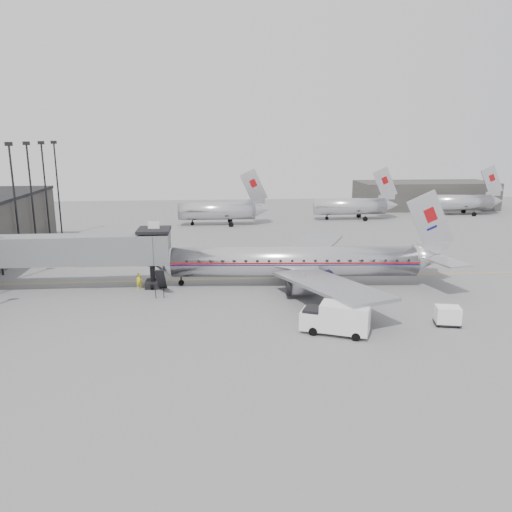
{
  "coord_description": "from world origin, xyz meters",
  "views": [
    {
      "loc": [
        -2.69,
        -48.96,
        15.89
      ],
      "look_at": [
        1.89,
        3.68,
        3.2
      ],
      "focal_mm": 35.0,
      "sensor_mm": 36.0,
      "label": 1
    }
  ],
  "objects_px": {
    "baggage_cart_white": "(448,315)",
    "ramp_worker": "(139,281)",
    "airliner": "(300,262)",
    "service_van": "(336,318)",
    "baggage_cart_navy": "(323,279)"
  },
  "relations": [
    {
      "from": "baggage_cart_navy",
      "to": "ramp_worker",
      "type": "height_order",
      "value": "baggage_cart_navy"
    },
    {
      "from": "airliner",
      "to": "service_van",
      "type": "xyz_separation_m",
      "value": [
        0.56,
        -14.01,
        -1.26
      ]
    },
    {
      "from": "service_van",
      "to": "baggage_cart_navy",
      "type": "xyz_separation_m",
      "value": [
        1.85,
        13.06,
        -0.43
      ]
    },
    {
      "from": "service_van",
      "to": "ramp_worker",
      "type": "relative_size",
      "value": 3.45
    },
    {
      "from": "baggage_cart_white",
      "to": "ramp_worker",
      "type": "bearing_deg",
      "value": 167.95
    },
    {
      "from": "ramp_worker",
      "to": "baggage_cart_white",
      "type": "bearing_deg",
      "value": -50.67
    },
    {
      "from": "airliner",
      "to": "baggage_cart_navy",
      "type": "xyz_separation_m",
      "value": [
        2.41,
        -0.95,
        -1.69
      ]
    },
    {
      "from": "airliner",
      "to": "service_van",
      "type": "bearing_deg",
      "value": -83.63
    },
    {
      "from": "baggage_cart_navy",
      "to": "baggage_cart_white",
      "type": "relative_size",
      "value": 1.13
    },
    {
      "from": "baggage_cart_white",
      "to": "ramp_worker",
      "type": "distance_m",
      "value": 30.85
    },
    {
      "from": "airliner",
      "to": "baggage_cart_navy",
      "type": "relative_size",
      "value": 12.09
    },
    {
      "from": "baggage_cart_white",
      "to": "ramp_worker",
      "type": "xyz_separation_m",
      "value": [
        -27.98,
        13.0,
        -0.02
      ]
    },
    {
      "from": "airliner",
      "to": "baggage_cart_navy",
      "type": "distance_m",
      "value": 3.1
    },
    {
      "from": "ramp_worker",
      "to": "service_van",
      "type": "bearing_deg",
      "value": -63.89
    },
    {
      "from": "airliner",
      "to": "ramp_worker",
      "type": "bearing_deg",
      "value": -176.06
    }
  ]
}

